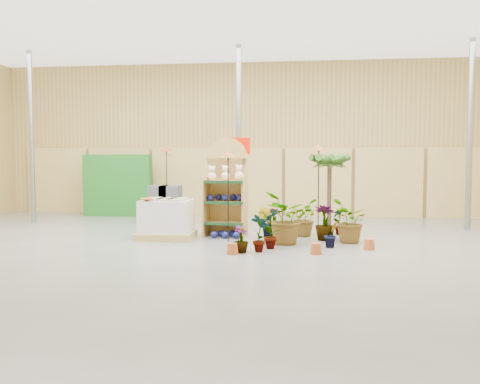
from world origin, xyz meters
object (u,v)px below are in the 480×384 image
Objects in this scene: display_shelf at (226,191)px; potted_plant_2 at (287,218)px; pallet_stack at (167,219)px; bird_table_front at (228,157)px.

display_shelf reaches higher than potted_plant_2.
display_shelf is 2.06× the size of potted_plant_2.
pallet_stack is at bearing 170.23° from potted_plant_2.
potted_plant_2 reaches higher than pallet_stack.
display_shelf is at bearing 25.48° from pallet_stack.
display_shelf reaches higher than bird_table_front.
bird_table_front is 1.78× the size of potted_plant_2.
pallet_stack is at bearing 167.49° from bird_table_front.
pallet_stack is at bearing -146.88° from display_shelf.
pallet_stack is 1.14× the size of potted_plant_2.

